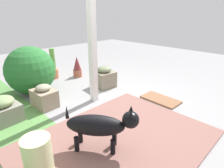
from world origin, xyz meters
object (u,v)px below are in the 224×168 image
at_px(ceramic_urn, 38,155).
at_px(doormat, 161,99).
at_px(terracotta_pot_spiky, 77,67).
at_px(stone_planter_nearest, 104,77).
at_px(stone_planter_far, 3,110).
at_px(dog, 101,125).
at_px(porch_pillar, 92,39).
at_px(stone_planter_mid, 44,97).
at_px(round_shrub, 30,71).
at_px(terracotta_pot_tall, 54,68).

relative_size(ceramic_urn, doormat, 0.59).
height_order(terracotta_pot_spiky, doormat, terracotta_pot_spiky).
height_order(stone_planter_nearest, doormat, stone_planter_nearest).
bearing_deg(stone_planter_far, dog, -157.35).
height_order(stone_planter_nearest, dog, dog).
bearing_deg(dog, porch_pillar, -36.32).
height_order(stone_planter_mid, stone_planter_far, stone_planter_mid).
xyz_separation_m(stone_planter_mid, round_shrub, (0.73, -0.11, 0.29)).
relative_size(porch_pillar, terracotta_pot_spiky, 4.38).
height_order(terracotta_pot_tall, doormat, terracotta_pot_tall).
xyz_separation_m(terracotta_pot_tall, dog, (-2.77, 0.90, 0.08)).
height_order(terracotta_pot_tall, dog, terracotta_pot_tall).
xyz_separation_m(round_shrub, ceramic_urn, (-2.05, 0.82, -0.27)).
xyz_separation_m(stone_planter_mid, terracotta_pot_tall, (1.26, -0.87, 0.08)).
xyz_separation_m(stone_planter_nearest, round_shrub, (0.77, 1.26, 0.26)).
relative_size(stone_planter_far, dog, 0.62).
xyz_separation_m(porch_pillar, dog, (-1.10, 0.81, -0.79)).
distance_m(round_shrub, terracotta_pot_tall, 0.95).
bearing_deg(round_shrub, doormat, -142.59).
distance_m(ceramic_urn, doormat, 2.37).
distance_m(porch_pillar, ceramic_urn, 1.98).
bearing_deg(terracotta_pot_spiky, porch_pillar, 157.13).
relative_size(stone_planter_nearest, doormat, 0.67).
bearing_deg(dog, ceramic_urn, 74.10).
bearing_deg(terracotta_pot_tall, stone_planter_nearest, -158.85).
height_order(porch_pillar, dog, porch_pillar).
distance_m(stone_planter_nearest, ceramic_urn, 2.45).
bearing_deg(porch_pillar, dog, 143.68).
bearing_deg(terracotta_pot_tall, terracotta_pot_spiky, -123.39).
distance_m(dog, doormat, 1.73).
height_order(stone_planter_nearest, stone_planter_mid, stone_planter_nearest).
distance_m(round_shrub, dog, 2.25).
relative_size(porch_pillar, dog, 3.01).
xyz_separation_m(stone_planter_far, terracotta_pot_spiky, (0.96, -2.00, 0.06)).
distance_m(stone_planter_far, round_shrub, 1.11).
xyz_separation_m(stone_planter_mid, dog, (-1.51, 0.03, 0.16)).
height_order(round_shrub, terracotta_pot_tall, round_shrub).
distance_m(round_shrub, doormat, 2.58).
relative_size(dog, ceramic_urn, 1.83).
bearing_deg(stone_planter_far, terracotta_pot_tall, -50.00).
xyz_separation_m(stone_planter_nearest, stone_planter_mid, (0.04, 1.37, -0.03)).
distance_m(porch_pillar, stone_planter_nearest, 1.15).
relative_size(terracotta_pot_spiky, ceramic_urn, 1.26).
bearing_deg(round_shrub, terracotta_pot_tall, -54.95).
bearing_deg(porch_pillar, round_shrub, 30.54).
bearing_deg(ceramic_urn, stone_planter_nearest, -58.41).
height_order(stone_planter_far, round_shrub, round_shrub).
bearing_deg(terracotta_pot_tall, round_shrub, 125.05).
bearing_deg(terracotta_pot_tall, porch_pillar, 176.85).
bearing_deg(doormat, ceramic_urn, 90.62).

